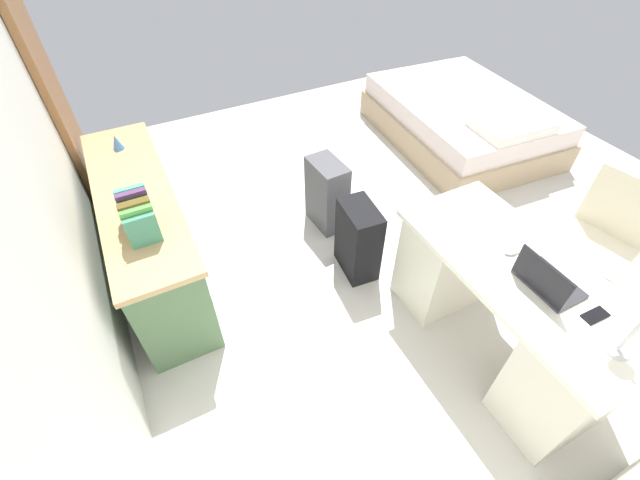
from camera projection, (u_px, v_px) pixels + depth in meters
name	position (u px, v px, depth m)	size (l,w,h in m)	color
ground_plane	(404.00, 231.00, 3.55)	(5.60, 5.60, 0.00)	beige
wall_back	(30.00, 188.00, 1.91)	(4.23, 0.10, 2.54)	silver
door_wooden	(55.00, 97.00, 3.10)	(0.88, 0.05, 2.04)	#936038
desk	(503.00, 309.00, 2.49)	(1.44, 0.67, 0.75)	silver
office_chair	(592.00, 248.00, 2.82)	(0.54, 0.54, 0.94)	black
credenza	(149.00, 233.00, 2.98)	(1.80, 0.48, 0.76)	#4C6B47
bed	(461.00, 120.00, 4.42)	(2.01, 1.55, 0.58)	tan
suitcase_black	(358.00, 240.00, 3.05)	(0.36, 0.22, 0.59)	black
suitcase_spare_grey	(327.00, 194.00, 3.42)	(0.36, 0.22, 0.60)	#4C4C51
laptop	(546.00, 281.00, 2.12)	(0.31, 0.22, 0.21)	#333338
computer_mouse	(512.00, 250.00, 2.32)	(0.06, 0.10, 0.03)	white
cell_phone_near_laptop	(595.00, 315.00, 2.02)	(0.07, 0.14, 0.01)	black
desk_lamp	(639.00, 310.00, 1.74)	(0.16, 0.11, 0.34)	silver
book_row	(138.00, 215.00, 2.38)	(0.32, 0.17, 0.24)	#41866B
figurine_small	(117.00, 142.00, 3.03)	(0.08, 0.08, 0.11)	#4C7FBF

